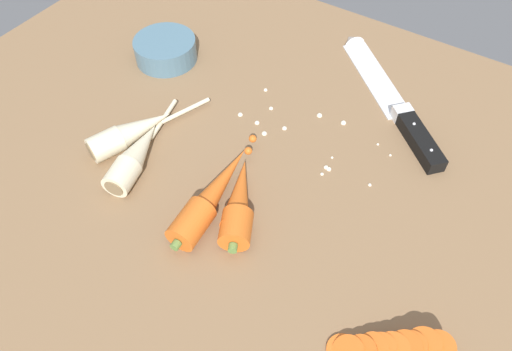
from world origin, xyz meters
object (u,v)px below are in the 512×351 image
Objects in this scene: parsnip_front at (136,156)px; parsnip_mid_left at (132,132)px; chefs_knife at (386,92)px; whole_carrot_second at (240,203)px; carrot_slice_stack at (388,349)px; prep_bowl at (165,49)px; whole_carrot at (211,196)px.

parsnip_front and parsnip_mid_left have the same top height.
parsnip_front is at bearing -125.98° from chefs_knife.
whole_carrot_second is (-7.28, -33.32, 1.45)cm from chefs_knife.
carrot_slice_stack is (45.94, -9.31, -0.52)cm from parsnip_mid_left.
parsnip_front and prep_bowl have the same top height.
parsnip_front is at bearing 179.59° from whole_carrot.
parsnip_front reaches higher than chefs_knife.
prep_bowl is (-12.34, 21.89, 0.17)cm from parsnip_front.
prep_bowl is at bearing -161.49° from chefs_knife.
chefs_knife is at bearing 18.51° from prep_bowl.
parsnip_mid_left is at bearing -65.08° from prep_bowl.
whole_carrot is 34.09cm from prep_bowl.
whole_carrot_second is at bearing -5.85° from parsnip_mid_left.
parsnip_mid_left is at bearing 169.13° from whole_carrot.
parsnip_front reaches higher than carrot_slice_stack.
parsnip_mid_left is (-28.64, -31.14, 1.33)cm from chefs_knife.
chefs_knife is 39.36cm from prep_bowl.
whole_carrot_second is at bearing -102.32° from chefs_knife.
carrot_slice_stack is (17.30, -40.45, 0.81)cm from chefs_knife.
prep_bowl is (-37.30, -12.49, 1.50)cm from chefs_knife.
prep_bowl reaches higher than carrot_slice_stack.
whole_carrot reaches higher than carrot_slice_stack.
parsnip_front is 0.98× the size of parsnip_mid_left.
whole_carrot reaches higher than parsnip_front.
chefs_knife is 42.32cm from parsnip_mid_left.
parsnip_mid_left is at bearing 138.61° from parsnip_front.
parsnip_front is 25.13cm from prep_bowl.
whole_carrot_second is 1.27× the size of carrot_slice_stack.
parsnip_mid_left is 1.60× the size of carrot_slice_stack.
whole_carrot_second is 25.60cm from carrot_slice_stack.
chefs_knife is 1.38× the size of parsnip_mid_left.
whole_carrot is at bearing -163.83° from whole_carrot_second.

